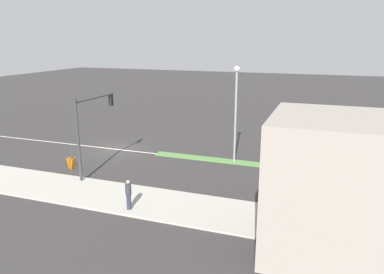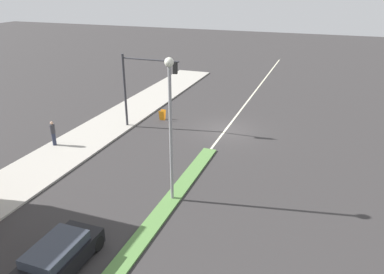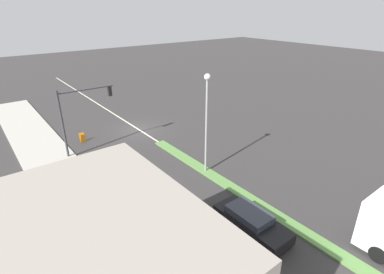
{
  "view_description": "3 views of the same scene",
  "coord_description": "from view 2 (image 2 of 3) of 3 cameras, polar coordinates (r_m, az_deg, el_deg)",
  "views": [
    {
      "loc": [
        27.28,
        17.04,
        9.41
      ],
      "look_at": [
        1.94,
        7.82,
        2.3
      ],
      "focal_mm": 35.0,
      "sensor_mm": 36.0,
      "label": 1
    },
    {
      "loc": [
        -6.79,
        26.2,
        10.63
      ],
      "look_at": [
        0.18,
        7.1,
        2.16
      ],
      "focal_mm": 35.0,
      "sensor_mm": 36.0,
      "label": 2
    },
    {
      "loc": [
        12.88,
        25.71,
        11.61
      ],
      "look_at": [
        -0.06,
        8.88,
        2.25
      ],
      "focal_mm": 28.0,
      "sensor_mm": 36.0,
      "label": 3
    }
  ],
  "objects": [
    {
      "name": "warning_aframe_sign",
      "position": [
        31.05,
        -4.54,
        3.36
      ],
      "size": [
        0.45,
        0.53,
        0.84
      ],
      "color": "orange",
      "rests_on": "ground"
    },
    {
      "name": "suv_black",
      "position": [
        16.19,
        -20.26,
        -17.25
      ],
      "size": [
        1.78,
        4.49,
        1.26
      ],
      "color": "black",
      "rests_on": "ground"
    },
    {
      "name": "street_lamp",
      "position": [
        17.97,
        -3.32,
        3.56
      ],
      "size": [
        0.44,
        0.44,
        7.37
      ],
      "color": "gray",
      "rests_on": "median_strip"
    },
    {
      "name": "pedestrian",
      "position": [
        27.39,
        -20.42,
        0.62
      ],
      "size": [
        0.34,
        0.34,
        1.74
      ],
      "color": "#282D42",
      "rests_on": "sidewalk_right"
    },
    {
      "name": "lane_marking_center",
      "position": [
        29.08,
        5.14,
        1.09
      ],
      "size": [
        0.16,
        60.0,
        0.01
      ],
      "primitive_type": "cube",
      "color": "beige",
      "rests_on": "ground"
    },
    {
      "name": "traffic_signal_main",
      "position": [
        28.34,
        -7.79,
        8.67
      ],
      "size": [
        4.59,
        0.34,
        5.6
      ],
      "color": "#333338",
      "rests_on": "sidewalk_right"
    }
  ]
}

